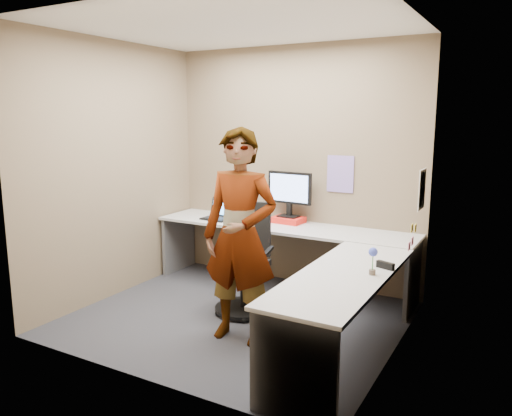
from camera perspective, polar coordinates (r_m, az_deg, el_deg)
The scene contains 21 objects.
ground at distance 4.94m, azimuth -2.27°, elevation -12.46°, with size 3.00×3.00×0.00m, color #28282E.
wall_back at distance 5.72m, azimuth 4.46°, elevation 4.72°, with size 3.00×3.00×0.00m, color brown.
wall_right at distance 4.01m, azimuth 16.20°, elevation 1.82°, with size 2.70×2.70×0.00m, color brown.
wall_left at distance 5.51m, azimuth -15.84°, elevation 4.12°, with size 2.70×2.70×0.00m, color brown.
ceiling at distance 4.61m, azimuth -2.53°, elevation 20.18°, with size 3.00×3.00×0.00m, color white.
desk at distance 4.87m, azimuth 4.48°, elevation -5.47°, with size 2.98×2.58×0.73m.
paper_ream at distance 5.66m, azimuth 3.72°, elevation -1.36°, with size 0.34×0.25×0.07m, color red.
monitor at distance 5.61m, azimuth 3.85°, elevation 2.02°, with size 0.54×0.17×0.51m.
laptop at distance 5.88m, azimuth -4.23°, elevation -0.65°, with size 0.35×0.30×0.23m.
trackball_mouse at distance 5.68m, azimuth -2.07°, elevation -1.38°, with size 0.12×0.08×0.07m.
origami at distance 5.57m, azimuth -0.55°, elevation -1.56°, with size 0.10×0.10×0.06m, color white.
stapler at distance 4.11m, azimuth 14.57°, elevation -6.36°, with size 0.15×0.04×0.06m, color black.
flower at distance 3.90m, azimuth 13.22°, elevation -5.43°, with size 0.07×0.07×0.22m.
calendar_purple at distance 5.51m, azimuth 9.61°, elevation 3.85°, with size 0.30×0.01×0.40m, color #846BB7.
calendar_white at distance 4.90m, azimuth 18.44°, elevation 2.04°, with size 0.01×0.28×0.38m, color white.
sticky_note_a at distance 4.61m, azimuth 17.39°, elevation -2.19°, with size 0.01×0.07×0.07m, color #F2E059.
sticky_note_b at distance 4.69m, azimuth 17.43°, elevation -3.62°, with size 0.01×0.07×0.07m, color pink.
sticky_note_c at distance 4.58m, azimuth 17.11°, elevation -4.20°, with size 0.01×0.07×0.07m, color pink.
sticky_note_d at distance 4.76m, azimuth 17.75°, elevation -2.19°, with size 0.01×0.07×0.07m, color #F2E059.
office_chair at distance 4.98m, azimuth -1.28°, elevation -6.90°, with size 0.60×0.58×1.06m.
person at distance 4.24m, azimuth -1.84°, elevation -3.26°, with size 0.67×0.44×1.84m, color #999399.
Camera 1 is at (2.38, -3.87, 1.93)m, focal length 35.00 mm.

